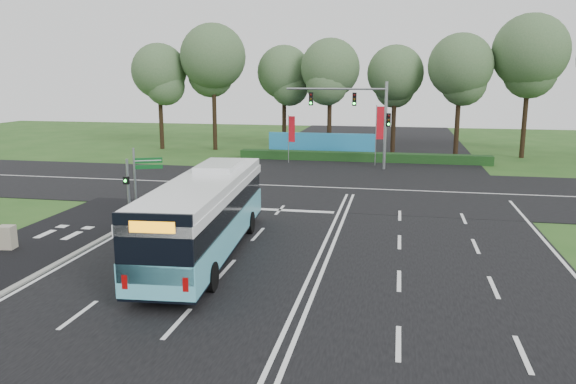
# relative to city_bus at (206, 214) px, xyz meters

# --- Properties ---
(ground) EXTENTS (120.00, 120.00, 0.00)m
(ground) POSITION_rel_city_bus_xyz_m (4.65, 3.41, -1.79)
(ground) COLOR #264F1A
(ground) RESTS_ON ground
(road_main) EXTENTS (20.00, 120.00, 0.04)m
(road_main) POSITION_rel_city_bus_xyz_m (4.65, 3.41, -1.77)
(road_main) COLOR black
(road_main) RESTS_ON ground
(road_cross) EXTENTS (120.00, 14.00, 0.05)m
(road_cross) POSITION_rel_city_bus_xyz_m (4.65, 15.41, -1.76)
(road_cross) COLOR black
(road_cross) RESTS_ON ground
(bike_path) EXTENTS (5.00, 18.00, 0.06)m
(bike_path) POSITION_rel_city_bus_xyz_m (-7.85, 0.41, -1.76)
(bike_path) COLOR black
(bike_path) RESTS_ON ground
(kerb_strip) EXTENTS (0.25, 18.00, 0.12)m
(kerb_strip) POSITION_rel_city_bus_xyz_m (-5.45, 0.41, -1.73)
(kerb_strip) COLOR gray
(kerb_strip) RESTS_ON ground
(city_bus) EXTENTS (3.55, 12.54, 3.55)m
(city_bus) POSITION_rel_city_bus_xyz_m (0.00, 0.00, 0.00)
(city_bus) COLOR #5EC4DA
(city_bus) RESTS_ON ground
(pedestrian_signal) EXTENTS (0.29, 0.41, 3.35)m
(pedestrian_signal) POSITION_rel_city_bus_xyz_m (-5.55, 4.09, 0.04)
(pedestrian_signal) COLOR gray
(pedestrian_signal) RESTS_ON ground
(street_sign) EXTENTS (1.38, 0.66, 3.81)m
(street_sign) POSITION_rel_city_bus_xyz_m (-5.24, 5.04, 0.62)
(street_sign) COLOR gray
(street_sign) RESTS_ON ground
(utility_cabinet) EXTENTS (0.71, 0.61, 1.07)m
(utility_cabinet) POSITION_rel_city_bus_xyz_m (-8.75, -0.92, -1.25)
(utility_cabinet) COLOR #A69B86
(utility_cabinet) RESTS_ON ground
(banner_flag_left) EXTENTS (0.61, 0.14, 4.14)m
(banner_flag_left) POSITION_rel_city_bus_xyz_m (-1.37, 25.87, 0.93)
(banner_flag_left) COLOR gray
(banner_flag_left) RESTS_ON ground
(banner_flag_mid) EXTENTS (0.74, 0.19, 5.06)m
(banner_flag_mid) POSITION_rel_city_bus_xyz_m (6.12, 25.72, 1.49)
(banner_flag_mid) COLOR gray
(banner_flag_mid) RESTS_ON ground
(traffic_light_gantry) EXTENTS (8.41, 0.28, 7.00)m
(traffic_light_gantry) POSITION_rel_city_bus_xyz_m (4.86, 23.91, 2.88)
(traffic_light_gantry) COLOR gray
(traffic_light_gantry) RESTS_ON ground
(hedge) EXTENTS (22.00, 1.20, 0.80)m
(hedge) POSITION_rel_city_bus_xyz_m (4.65, 27.91, -1.39)
(hedge) COLOR #133413
(hedge) RESTS_ON ground
(blue_hoarding) EXTENTS (10.00, 0.30, 2.20)m
(blue_hoarding) POSITION_rel_city_bus_xyz_m (0.65, 30.41, -0.69)
(blue_hoarding) COLOR #2282BA
(blue_hoarding) RESTS_ON ground
(eucalyptus_row) EXTENTS (48.44, 8.82, 12.90)m
(eucalyptus_row) POSITION_rel_city_bus_xyz_m (5.68, 33.63, 6.81)
(eucalyptus_row) COLOR black
(eucalyptus_row) RESTS_ON ground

